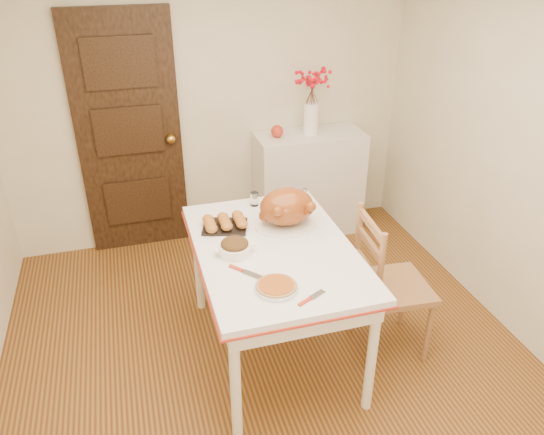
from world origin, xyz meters
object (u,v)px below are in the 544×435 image
object	(u,v)px
kitchen_table	(274,302)
turkey_platter	(287,209)
pumpkin_pie	(276,286)
sideboard	(308,184)
chair_oak	(393,284)

from	to	relation	value
kitchen_table	turkey_platter	size ratio (longest dim) A/B	3.39
kitchen_table	pumpkin_pie	distance (m)	0.62
sideboard	turkey_platter	size ratio (longest dim) A/B	2.34
kitchen_table	chair_oak	size ratio (longest dim) A/B	1.36
sideboard	kitchen_table	distance (m)	1.72
turkey_platter	pumpkin_pie	world-z (taller)	turkey_platter
kitchen_table	pumpkin_pie	size ratio (longest dim) A/B	6.12
sideboard	turkey_platter	bearing A→B (deg)	-116.00
sideboard	pumpkin_pie	distance (m)	2.18
sideboard	chair_oak	bearing A→B (deg)	-90.55
kitchen_table	pumpkin_pie	bearing A→B (deg)	-105.04
sideboard	pumpkin_pie	size ratio (longest dim) A/B	4.22
sideboard	chair_oak	xyz separation A→B (m)	(-0.02, -1.68, 0.03)
sideboard	pumpkin_pie	world-z (taller)	sideboard
kitchen_table	turkey_platter	world-z (taller)	turkey_platter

